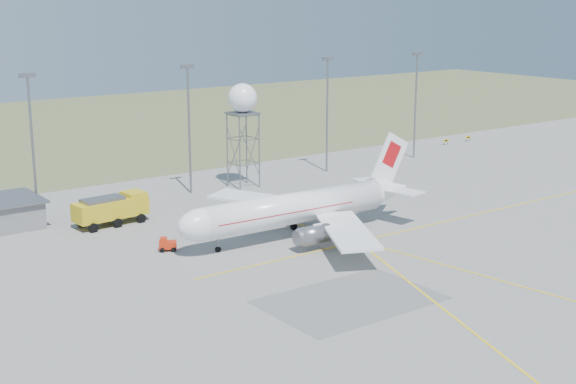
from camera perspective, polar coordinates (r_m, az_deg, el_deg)
grass_strip at (r=199.91m, az=-14.91°, el=4.38°), size 400.00×120.00×0.03m
mast_a at (r=117.53m, az=-17.77°, el=3.96°), size 2.20×0.50×20.50m
mast_b at (r=127.51m, az=-7.06°, el=5.21°), size 2.20×0.50×20.50m
mast_c at (r=143.11m, az=2.81°, el=6.20°), size 2.20×0.50×20.50m
mast_d at (r=157.80m, az=9.08°, el=6.74°), size 2.20×0.50×20.50m
taxi_sign_near at (r=174.68m, az=11.17°, el=3.59°), size 1.60×0.17×1.20m
taxi_sign_far at (r=179.83m, az=12.69°, el=3.80°), size 1.60×0.17×1.20m
airliner_main at (r=104.46m, az=0.66°, el=-1.18°), size 36.44×35.43×12.40m
radar_tower at (r=131.47m, az=-3.22°, el=4.46°), size 4.74×4.74×17.15m
fire_truck at (r=113.17m, az=-12.36°, el=-1.29°), size 10.56×4.83×4.12m
baggage_tug at (r=100.60m, az=-8.57°, el=-3.79°), size 2.56×2.45×1.68m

